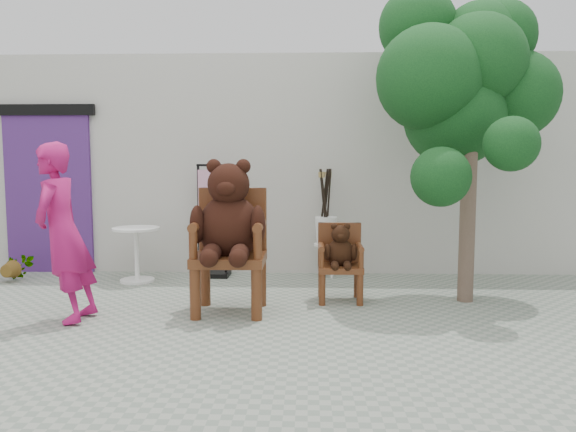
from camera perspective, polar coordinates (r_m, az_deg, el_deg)
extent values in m
plane|color=gray|center=(5.37, -4.65, -11.36)|extent=(60.00, 60.00, 0.00)
cube|color=beige|center=(8.21, -2.21, 5.24)|extent=(9.00, 1.00, 3.00)
cube|color=#4A236A|center=(8.49, -23.12, 2.09)|extent=(1.20, 0.08, 2.20)
cube|color=black|center=(8.47, -23.55, 9.86)|extent=(1.40, 0.06, 0.15)
cylinder|color=#49230F|center=(5.66, -9.41, -7.83)|extent=(0.11, 0.11, 0.51)
cylinder|color=#49230F|center=(6.18, -8.40, -6.65)|extent=(0.11, 0.11, 0.51)
cylinder|color=#49230F|center=(5.57, -3.21, -7.98)|extent=(0.11, 0.11, 0.51)
cylinder|color=#49230F|center=(6.10, -2.74, -6.76)|extent=(0.11, 0.11, 0.51)
cube|color=#49230F|center=(5.81, -5.98, -4.37)|extent=(0.73, 0.67, 0.10)
cube|color=#49230F|center=(6.04, -5.64, -0.31)|extent=(0.69, 0.10, 0.67)
cylinder|color=#49230F|center=(6.09, -8.59, -0.29)|extent=(0.10, 0.10, 0.67)
cylinder|color=#49230F|center=(5.57, -9.62, -2.78)|extent=(0.09, 0.09, 0.30)
cylinder|color=#49230F|center=(5.81, -9.10, -0.89)|extent=(0.10, 0.64, 0.10)
cylinder|color=#49230F|center=(6.00, -2.64, -0.32)|extent=(0.10, 0.10, 0.67)
cylinder|color=#49230F|center=(5.47, -3.11, -2.85)|extent=(0.09, 0.09, 0.30)
cylinder|color=#49230F|center=(5.72, -2.88, -0.93)|extent=(0.10, 0.64, 0.10)
ellipsoid|color=black|center=(5.80, -5.96, -1.17)|extent=(0.64, 0.55, 0.68)
sphere|color=black|center=(5.73, -6.05, 3.22)|extent=(0.43, 0.43, 0.43)
ellipsoid|color=black|center=(5.56, -6.30, 2.80)|extent=(0.19, 0.15, 0.15)
sphere|color=black|center=(5.76, -7.55, 5.03)|extent=(0.15, 0.15, 0.15)
sphere|color=black|center=(5.71, -4.56, 5.06)|extent=(0.15, 0.15, 0.15)
ellipsoid|color=black|center=(5.70, -9.21, -0.84)|extent=(0.15, 0.21, 0.39)
ellipsoid|color=black|center=(5.57, -7.78, -3.77)|extent=(0.19, 0.38, 0.19)
sphere|color=black|center=(5.42, -8.05, -4.26)|extent=(0.18, 0.18, 0.18)
ellipsoid|color=black|center=(5.62, -3.07, -0.87)|extent=(0.15, 0.21, 0.39)
ellipsoid|color=black|center=(5.53, -4.92, -3.81)|extent=(0.19, 0.38, 0.19)
sphere|color=black|center=(5.38, -5.11, -4.30)|extent=(0.18, 0.18, 0.18)
cylinder|color=#49230F|center=(6.14, 3.48, -7.47)|extent=(0.07, 0.07, 0.34)
cylinder|color=#49230F|center=(6.50, 3.40, -6.72)|extent=(0.07, 0.07, 0.34)
cylinder|color=#49230F|center=(6.17, 7.32, -7.46)|extent=(0.07, 0.07, 0.34)
cylinder|color=#49230F|center=(6.53, 7.03, -6.71)|extent=(0.07, 0.07, 0.34)
cube|color=#49230F|center=(6.29, 5.33, -5.27)|extent=(0.49, 0.45, 0.07)
cube|color=#49230F|center=(6.44, 5.25, -2.68)|extent=(0.47, 0.07, 0.45)
cylinder|color=#49230F|center=(6.43, 3.35, -2.68)|extent=(0.07, 0.07, 0.45)
cylinder|color=#49230F|center=(6.08, 3.43, -4.35)|extent=(0.06, 0.06, 0.20)
cylinder|color=#49230F|center=(6.24, 3.39, -3.12)|extent=(0.07, 0.43, 0.07)
cylinder|color=#49230F|center=(6.45, 7.15, -2.68)|extent=(0.07, 0.07, 0.45)
cylinder|color=#49230F|center=(6.10, 7.44, -4.35)|extent=(0.06, 0.06, 0.20)
cylinder|color=#49230F|center=(6.26, 7.30, -3.13)|extent=(0.07, 0.43, 0.07)
ellipsoid|color=black|center=(6.27, 5.34, -3.79)|extent=(0.31, 0.26, 0.32)
sphere|color=black|center=(6.22, 5.37, -1.88)|extent=(0.21, 0.21, 0.21)
ellipsoid|color=black|center=(6.14, 5.41, -2.12)|extent=(0.09, 0.07, 0.07)
sphere|color=black|center=(6.21, 4.71, -1.07)|extent=(0.07, 0.07, 0.07)
sphere|color=black|center=(6.22, 6.03, -1.08)|extent=(0.07, 0.07, 0.07)
ellipsoid|color=black|center=(6.19, 4.02, -3.68)|extent=(0.07, 0.10, 0.18)
ellipsoid|color=black|center=(6.15, 4.78, -4.97)|extent=(0.09, 0.18, 0.09)
sphere|color=black|center=(6.08, 4.81, -5.19)|extent=(0.09, 0.09, 0.09)
ellipsoid|color=black|center=(6.21, 6.73, -3.68)|extent=(0.07, 0.10, 0.18)
ellipsoid|color=black|center=(6.15, 6.03, -4.97)|extent=(0.09, 0.18, 0.09)
sphere|color=black|center=(6.08, 6.07, -5.19)|extent=(0.09, 0.09, 0.09)
imported|color=#B21560|center=(5.86, -21.87, -1.62)|extent=(0.45, 0.65, 1.74)
cylinder|color=white|center=(7.47, -15.19, -1.25)|extent=(0.60, 0.60, 0.03)
cylinder|color=white|center=(7.52, -15.12, -3.82)|extent=(0.06, 0.06, 0.68)
cylinder|color=white|center=(7.59, -15.06, -6.31)|extent=(0.44, 0.44, 0.03)
cube|color=black|center=(7.64, -9.03, -0.51)|extent=(0.03, 0.03, 1.50)
cube|color=black|center=(7.56, -6.37, -0.54)|extent=(0.03, 0.03, 1.50)
cube|color=black|center=(7.55, -7.79, 5.14)|extent=(0.40, 0.04, 0.03)
cube|color=black|center=(7.71, -7.64, -5.85)|extent=(0.46, 0.36, 0.06)
cube|color=#CF8EAD|center=(7.55, -7.77, 2.71)|extent=(0.36, 0.05, 0.52)
cylinder|color=black|center=(7.55, -7.78, 4.91)|extent=(0.01, 0.01, 0.08)
cylinder|color=white|center=(7.53, 3.86, -2.92)|extent=(0.32, 0.32, 0.03)
cylinder|color=white|center=(7.66, 4.47, -4.45)|extent=(0.03, 0.03, 0.44)
cylinder|color=white|center=(7.65, 3.19, -4.45)|extent=(0.03, 0.03, 0.44)
cylinder|color=white|center=(7.48, 3.22, -4.68)|extent=(0.03, 0.03, 0.44)
cylinder|color=white|center=(7.49, 4.52, -4.68)|extent=(0.03, 0.03, 0.44)
cylinder|color=black|center=(7.51, 3.67, 1.77)|extent=(0.12, 0.08, 0.80)
cylinder|color=olive|center=(7.52, 3.51, 4.23)|extent=(0.04, 0.04, 0.08)
cylinder|color=black|center=(7.42, 3.72, 1.73)|extent=(0.12, 0.08, 0.80)
cylinder|color=olive|center=(7.37, 3.59, 4.19)|extent=(0.04, 0.04, 0.08)
cylinder|color=black|center=(7.51, 3.92, 1.78)|extent=(0.10, 0.03, 0.80)
cylinder|color=olive|center=(7.53, 3.95, 4.22)|extent=(0.04, 0.04, 0.07)
cylinder|color=black|center=(7.44, 3.57, 1.74)|extent=(0.10, 0.15, 0.79)
cylinder|color=olive|center=(7.39, 3.23, 4.20)|extent=(0.04, 0.05, 0.08)
cylinder|color=black|center=(7.51, 3.77, 1.78)|extent=(0.15, 0.06, 0.79)
cylinder|color=olive|center=(7.54, 3.66, 4.23)|extent=(0.05, 0.04, 0.08)
cylinder|color=black|center=(7.50, 4.17, 1.77)|extent=(0.07, 0.07, 0.80)
cylinder|color=olive|center=(7.50, 4.32, 4.22)|extent=(0.04, 0.04, 0.07)
cylinder|color=#4C392D|center=(6.47, 17.94, 4.92)|extent=(0.17, 0.17, 3.03)
sphere|color=black|center=(7.04, 13.03, 18.25)|extent=(0.90, 0.90, 0.90)
sphere|color=black|center=(6.83, 18.75, 14.61)|extent=(1.08, 1.08, 1.08)
sphere|color=black|center=(6.75, 16.56, 9.72)|extent=(1.16, 1.16, 1.16)
sphere|color=black|center=(7.21, 20.74, 16.75)|extent=(0.83, 0.83, 0.83)
sphere|color=black|center=(6.52, 14.14, 13.41)|extent=(1.17, 1.17, 1.17)
sphere|color=black|center=(7.09, 18.95, 16.36)|extent=(0.93, 0.93, 0.93)
sphere|color=black|center=(7.10, 22.04, 11.36)|extent=(1.01, 1.01, 1.01)
sphere|color=black|center=(5.84, 15.26, 3.86)|extent=(0.61, 0.61, 0.61)
sphere|color=black|center=(5.92, 21.76, 6.82)|extent=(0.54, 0.54, 0.54)
imported|color=black|center=(8.15, -25.93, -4.57)|extent=(0.37, 0.33, 0.39)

